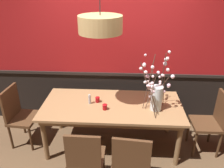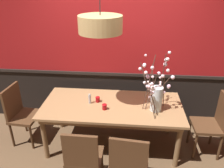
{
  "view_description": "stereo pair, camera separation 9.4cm",
  "coord_description": "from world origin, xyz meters",
  "px_view_note": "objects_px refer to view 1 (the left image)",
  "views": [
    {
      "loc": [
        0.17,
        -2.82,
        2.44
      ],
      "look_at": [
        0.0,
        0.0,
        1.07
      ],
      "focal_mm": 35.74,
      "sensor_mm": 36.0,
      "label": 1
    },
    {
      "loc": [
        0.26,
        -2.81,
        2.44
      ],
      "look_at": [
        0.0,
        0.0,
        1.07
      ],
      "focal_mm": 35.74,
      "sensor_mm": 36.0,
      "label": 2
    }
  ],
  "objects_px": {
    "chair_head_west_end": "(19,113)",
    "candle_holder_nearer_edge": "(98,100)",
    "vase_with_blossoms": "(156,94)",
    "condiment_bottle": "(90,99)",
    "chair_near_side_left": "(86,158)",
    "chair_head_east_end": "(212,120)",
    "candle_holder_nearer_center": "(105,107)",
    "dining_table": "(112,109)",
    "chair_near_side_right": "(131,160)",
    "pendant_lamp": "(100,24)"
  },
  "relations": [
    {
      "from": "chair_head_east_end",
      "to": "candle_holder_nearer_edge",
      "type": "xyz_separation_m",
      "value": [
        -1.69,
        0.09,
        0.24
      ]
    },
    {
      "from": "condiment_bottle",
      "to": "chair_near_side_left",
      "type": "bearing_deg",
      "value": -85.35
    },
    {
      "from": "condiment_bottle",
      "to": "dining_table",
      "type": "bearing_deg",
      "value": -1.62
    },
    {
      "from": "vase_with_blossoms",
      "to": "pendant_lamp",
      "type": "bearing_deg",
      "value": 175.21
    },
    {
      "from": "dining_table",
      "to": "candle_holder_nearer_center",
      "type": "xyz_separation_m",
      "value": [
        -0.09,
        -0.14,
        0.12
      ]
    },
    {
      "from": "chair_near_side_left",
      "to": "vase_with_blossoms",
      "type": "relative_size",
      "value": 1.08
    },
    {
      "from": "dining_table",
      "to": "chair_near_side_right",
      "type": "height_order",
      "value": "chair_near_side_right"
    },
    {
      "from": "pendant_lamp",
      "to": "candle_holder_nearer_edge",
      "type": "bearing_deg",
      "value": 135.29
    },
    {
      "from": "chair_near_side_right",
      "to": "pendant_lamp",
      "type": "bearing_deg",
      "value": 116.78
    },
    {
      "from": "chair_near_side_right",
      "to": "condiment_bottle",
      "type": "bearing_deg",
      "value": 125.25
    },
    {
      "from": "chair_near_side_right",
      "to": "chair_head_east_end",
      "type": "bearing_deg",
      "value": 34.6
    },
    {
      "from": "candle_holder_nearer_edge",
      "to": "condiment_bottle",
      "type": "xyz_separation_m",
      "value": [
        -0.11,
        -0.05,
        0.03
      ]
    },
    {
      "from": "chair_head_west_end",
      "to": "candle_holder_nearer_center",
      "type": "bearing_deg",
      "value": -5.83
    },
    {
      "from": "chair_near_side_right",
      "to": "chair_near_side_left",
      "type": "xyz_separation_m",
      "value": [
        -0.54,
        -0.02,
        0.02
      ]
    },
    {
      "from": "chair_head_east_end",
      "to": "candle_holder_nearer_center",
      "type": "height_order",
      "value": "chair_head_east_end"
    },
    {
      "from": "dining_table",
      "to": "candle_holder_nearer_edge",
      "type": "distance_m",
      "value": 0.26
    },
    {
      "from": "dining_table",
      "to": "chair_near_side_right",
      "type": "xyz_separation_m",
      "value": [
        0.28,
        -0.85,
        -0.15
      ]
    },
    {
      "from": "pendant_lamp",
      "to": "condiment_bottle",
      "type": "bearing_deg",
      "value": 172.54
    },
    {
      "from": "candle_holder_nearer_center",
      "to": "chair_head_east_end",
      "type": "bearing_deg",
      "value": 4.19
    },
    {
      "from": "chair_head_east_end",
      "to": "vase_with_blossoms",
      "type": "distance_m",
      "value": 0.96
    },
    {
      "from": "chair_head_east_end",
      "to": "pendant_lamp",
      "type": "distance_m",
      "value": 2.11
    },
    {
      "from": "vase_with_blossoms",
      "to": "candle_holder_nearer_edge",
      "type": "distance_m",
      "value": 0.87
    },
    {
      "from": "chair_near_side_right",
      "to": "condiment_bottle",
      "type": "distance_m",
      "value": 1.1
    },
    {
      "from": "chair_head_west_end",
      "to": "vase_with_blossoms",
      "type": "xyz_separation_m",
      "value": [
        2.06,
        -0.08,
        0.44
      ]
    },
    {
      "from": "chair_head_west_end",
      "to": "chair_near_side_left",
      "type": "height_order",
      "value": "chair_head_west_end"
    },
    {
      "from": "chair_near_side_left",
      "to": "pendant_lamp",
      "type": "xyz_separation_m",
      "value": [
        0.12,
        0.85,
        1.38
      ]
    },
    {
      "from": "chair_near_side_left",
      "to": "condiment_bottle",
      "type": "bearing_deg",
      "value": 94.65
    },
    {
      "from": "chair_head_west_end",
      "to": "pendant_lamp",
      "type": "height_order",
      "value": "pendant_lamp"
    },
    {
      "from": "chair_near_side_right",
      "to": "vase_with_blossoms",
      "type": "bearing_deg",
      "value": 66.21
    },
    {
      "from": "chair_head_west_end",
      "to": "candle_holder_nearer_edge",
      "type": "distance_m",
      "value": 1.25
    },
    {
      "from": "candle_holder_nearer_edge",
      "to": "condiment_bottle",
      "type": "relative_size",
      "value": 0.53
    },
    {
      "from": "vase_with_blossoms",
      "to": "condiment_bottle",
      "type": "relative_size",
      "value": 5.61
    },
    {
      "from": "candle_holder_nearer_center",
      "to": "chair_near_side_left",
      "type": "bearing_deg",
      "value": -102.91
    },
    {
      "from": "candle_holder_nearer_center",
      "to": "candle_holder_nearer_edge",
      "type": "relative_size",
      "value": 0.99
    },
    {
      "from": "vase_with_blossoms",
      "to": "candle_holder_nearer_center",
      "type": "relative_size",
      "value": 10.7
    },
    {
      "from": "vase_with_blossoms",
      "to": "candle_holder_nearer_center",
      "type": "height_order",
      "value": "vase_with_blossoms"
    },
    {
      "from": "chair_near_side_right",
      "to": "pendant_lamp",
      "type": "xyz_separation_m",
      "value": [
        -0.42,
        0.84,
        1.39
      ]
    },
    {
      "from": "candle_holder_nearer_center",
      "to": "condiment_bottle",
      "type": "height_order",
      "value": "condiment_bottle"
    },
    {
      "from": "chair_near_side_right",
      "to": "pendant_lamp",
      "type": "height_order",
      "value": "pendant_lamp"
    },
    {
      "from": "chair_head_east_end",
      "to": "pendant_lamp",
      "type": "relative_size",
      "value": 1.14
    },
    {
      "from": "chair_near_side_left",
      "to": "chair_head_east_end",
      "type": "relative_size",
      "value": 0.95
    },
    {
      "from": "vase_with_blossoms",
      "to": "condiment_bottle",
      "type": "xyz_separation_m",
      "value": [
        -0.95,
        0.09,
        -0.16
      ]
    },
    {
      "from": "vase_with_blossoms",
      "to": "pendant_lamp",
      "type": "xyz_separation_m",
      "value": [
        -0.76,
        0.06,
        0.93
      ]
    },
    {
      "from": "chair_head_west_end",
      "to": "pendant_lamp",
      "type": "bearing_deg",
      "value": -0.54
    },
    {
      "from": "dining_table",
      "to": "pendant_lamp",
      "type": "bearing_deg",
      "value": -174.07
    },
    {
      "from": "dining_table",
      "to": "candle_holder_nearer_edge",
      "type": "height_order",
      "value": "candle_holder_nearer_edge"
    },
    {
      "from": "chair_near_side_left",
      "to": "candle_holder_nearer_center",
      "type": "distance_m",
      "value": 0.79
    },
    {
      "from": "chair_head_east_end",
      "to": "condiment_bottle",
      "type": "distance_m",
      "value": 1.82
    },
    {
      "from": "chair_near_side_left",
      "to": "candle_holder_nearer_edge",
      "type": "xyz_separation_m",
      "value": [
        0.04,
        0.93,
        0.25
      ]
    },
    {
      "from": "chair_head_west_end",
      "to": "candle_holder_nearer_edge",
      "type": "bearing_deg",
      "value": 2.92
    }
  ]
}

